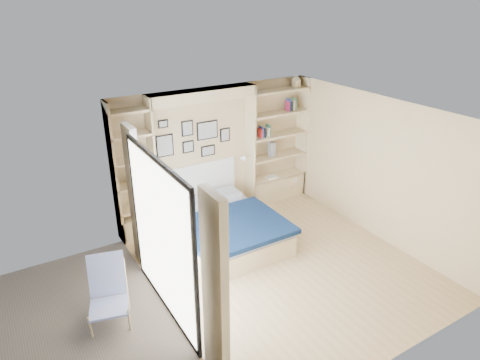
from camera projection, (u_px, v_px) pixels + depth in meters
ground at (282, 265)px, 6.91m from camera, size 4.50×4.50×0.00m
room_shell at (215, 177)px, 7.48m from camera, size 4.50×4.50×4.50m
bed at (223, 227)px, 7.46m from camera, size 1.72×2.19×1.07m
photo_gallery at (193, 138)px, 7.79m from camera, size 1.48×0.02×0.82m
reading_lamps at (207, 166)px, 7.89m from camera, size 1.92×0.12×0.15m
shelf_decor at (272, 121)px, 8.40m from camera, size 3.56×0.23×2.03m
deck at (43, 354)px, 5.21m from camera, size 3.20×4.00×0.05m
deck_chair at (108, 291)px, 5.67m from camera, size 0.70×0.94×0.85m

